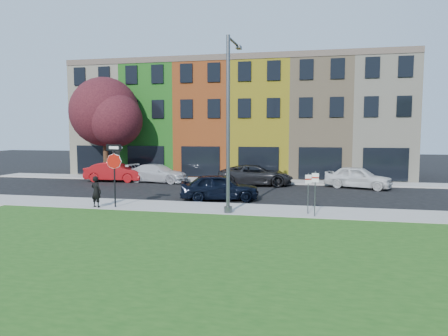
% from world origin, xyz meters
% --- Properties ---
extents(ground, '(120.00, 120.00, 0.00)m').
position_xyz_m(ground, '(0.00, 0.00, 0.00)').
color(ground, black).
rests_on(ground, ground).
extents(sidewalk_near, '(40.00, 3.00, 0.12)m').
position_xyz_m(sidewalk_near, '(2.00, 3.00, 0.06)').
color(sidewalk_near, gray).
rests_on(sidewalk_near, ground).
extents(sidewalk_far, '(40.00, 2.40, 0.12)m').
position_xyz_m(sidewalk_far, '(-3.00, 15.00, 0.06)').
color(sidewalk_far, gray).
rests_on(sidewalk_far, ground).
extents(rowhouse_block, '(30.00, 10.12, 10.00)m').
position_xyz_m(rowhouse_block, '(-2.50, 21.18, 4.99)').
color(rowhouse_block, beige).
rests_on(rowhouse_block, ground).
extents(stop_sign, '(1.01, 0.37, 3.28)m').
position_xyz_m(stop_sign, '(-5.84, 2.11, 2.45)').
color(stop_sign, black).
rests_on(stop_sign, sidewalk_near).
extents(man, '(0.78, 0.67, 1.64)m').
position_xyz_m(man, '(-6.79, 1.90, 0.94)').
color(man, black).
rests_on(man, sidewalk_near).
extents(sedan_near, '(4.14, 5.55, 1.58)m').
position_xyz_m(sedan_near, '(-1.08, 5.93, 0.79)').
color(sedan_near, black).
rests_on(sedan_near, ground).
extents(parked_car_red, '(2.37, 5.01, 1.57)m').
position_xyz_m(parked_car_red, '(-11.34, 12.90, 0.78)').
color(parked_car_red, maroon).
rests_on(parked_car_red, ground).
extents(parked_car_silver, '(3.17, 5.46, 1.45)m').
position_xyz_m(parked_car_silver, '(-7.74, 13.18, 0.72)').
color(parked_car_silver, silver).
rests_on(parked_car_silver, ground).
extents(parked_car_dark, '(4.05, 6.29, 1.56)m').
position_xyz_m(parked_car_dark, '(0.17, 12.95, 0.78)').
color(parked_car_dark, black).
rests_on(parked_car_dark, ground).
extents(parked_car_white, '(4.80, 5.82, 1.58)m').
position_xyz_m(parked_car_white, '(7.59, 12.90, 0.79)').
color(parked_car_white, silver).
rests_on(parked_car_white, ground).
extents(street_lamp, '(0.47, 2.58, 8.46)m').
position_xyz_m(street_lamp, '(0.24, 2.10, 4.38)').
color(street_lamp, '#4E5053').
rests_on(street_lamp, sidewalk_near).
extents(parking_sign_a, '(0.30, 0.16, 1.95)m').
position_xyz_m(parking_sign_a, '(4.04, 2.41, 1.36)').
color(parking_sign_a, '#4E5053').
rests_on(parking_sign_a, sidewalk_near).
extents(parking_sign_b, '(0.32, 0.10, 2.11)m').
position_xyz_m(parking_sign_b, '(4.35, 1.89, 1.44)').
color(parking_sign_b, '#4E5053').
rests_on(parking_sign_b, sidewalk_near).
extents(tree_purple, '(6.96, 6.09, 8.50)m').
position_xyz_m(tree_purple, '(-12.76, 14.40, 5.57)').
color(tree_purple, black).
rests_on(tree_purple, sidewalk_far).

